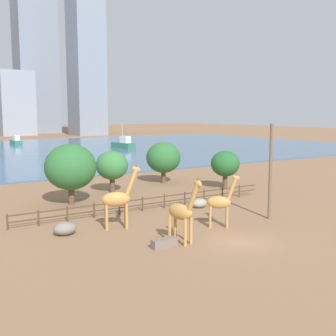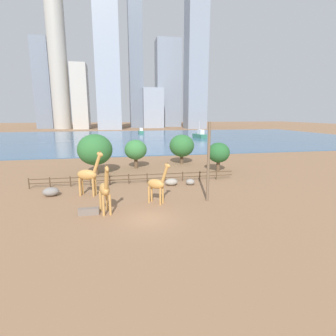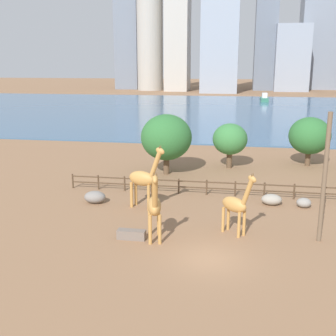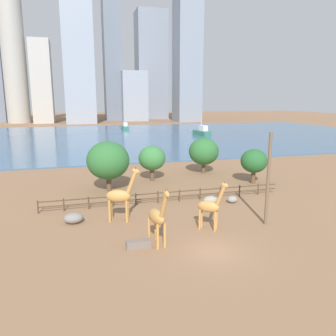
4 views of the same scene
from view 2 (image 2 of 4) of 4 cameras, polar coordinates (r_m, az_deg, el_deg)
name	(u,v)px [view 2 (image 2 of 4)]	position (r m, az deg, el deg)	size (l,w,h in m)	color
ground_plane	(124,138)	(101.45, -9.56, 6.49)	(400.00, 400.00, 0.00)	#8C6647
harbor_water	(124,138)	(98.45, -9.52, 6.40)	(180.00, 86.00, 0.20)	#3D6084
giraffe_tall	(157,184)	(26.08, -2.41, -3.48)	(2.37, 2.03, 4.35)	#C18C47
giraffe_companion	(88,175)	(29.80, -16.93, -1.38)	(3.16, 1.60, 5.06)	#C18C47
giraffe_young	(105,189)	(24.03, -13.59, -4.57)	(1.30, 3.05, 4.80)	#C18C47
utility_pole	(208,162)	(26.67, 8.78, 1.21)	(0.28, 0.28, 8.09)	brown
boulder_near_fence	(171,182)	(33.03, 0.73, -3.06)	(1.59, 1.15, 0.86)	gray
boulder_by_pole	(190,182)	(33.41, 4.87, -3.04)	(1.11, 0.99, 0.74)	gray
boulder_small	(51,192)	(31.49, -24.14, -4.74)	(1.71, 1.29, 0.97)	gray
feeding_trough	(89,211)	(24.70, -16.87, -9.05)	(1.80, 0.60, 0.60)	#72665B
enclosure_fence	(134,178)	(34.06, -7.46, -2.13)	(26.12, 0.14, 1.30)	#4C3826
tree_left_large	(219,153)	(41.27, 10.94, 3.27)	(3.43, 3.43, 4.53)	brown
tree_center_broad	(95,150)	(39.77, -15.61, 3.85)	(5.03, 5.03, 6.00)	brown
tree_right_tall	(136,150)	(43.41, -7.05, 3.94)	(3.64, 3.64, 4.73)	brown
tree_left_small	(182,146)	(47.03, 3.02, 4.85)	(4.41, 4.41, 5.27)	brown
boat_ferry	(200,135)	(99.09, 6.95, 7.16)	(3.78, 7.24, 6.20)	#337259
boat_sailboat	(141,131)	(122.81, -5.92, 7.94)	(2.23, 5.73, 2.49)	#337259
skyline_tower_needle	(80,97)	(170.88, -18.52, 14.44)	(9.02, 12.82, 37.85)	#B7B2A8
skyline_block_central	(44,85)	(187.77, -25.30, 16.06)	(9.66, 15.46, 53.59)	slate
skyline_tower_glass	(136,65)	(184.11, -7.05, 21.34)	(8.61, 12.64, 80.23)	slate
skyline_block_left	(152,108)	(177.53, -3.41, 12.85)	(13.01, 15.12, 25.29)	#939EAD
skyline_block_right	(107,59)	(162.70, -13.09, 22.18)	(13.56, 10.37, 78.79)	#939EAD
skyline_tower_short	(56,36)	(179.63, -23.21, 24.90)	(10.38, 10.38, 105.38)	#ADA89E
skyline_block_wide	(168,84)	(195.47, -0.05, 17.74)	(16.84, 14.12, 59.24)	gray
skyline_tower_far	(196,59)	(170.87, 6.08, 22.49)	(11.79, 13.29, 82.39)	gray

